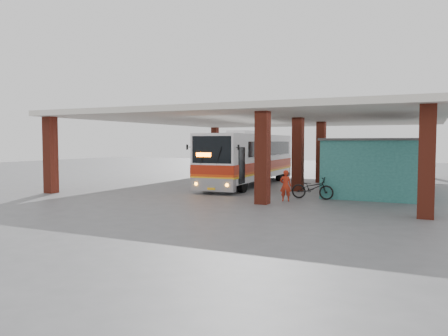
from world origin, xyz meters
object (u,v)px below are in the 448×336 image
at_px(coach_bus, 249,158).
at_px(pedestrian, 286,186).
at_px(motorcycle, 312,188).
at_px(red_chair, 338,183).

distance_m(coach_bus, pedestrian, 8.26).
bearing_deg(motorcycle, pedestrian, 144.76).
bearing_deg(pedestrian, coach_bus, -70.59).
distance_m(motorcycle, pedestrian, 1.73).
bearing_deg(motorcycle, coach_bus, 46.62).
height_order(pedestrian, red_chair, pedestrian).
relative_size(coach_bus, pedestrian, 8.15).
distance_m(coach_bus, motorcycle, 7.87).
xyz_separation_m(motorcycle, pedestrian, (-0.99, -1.40, 0.20)).
bearing_deg(pedestrian, motorcycle, -140.48).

